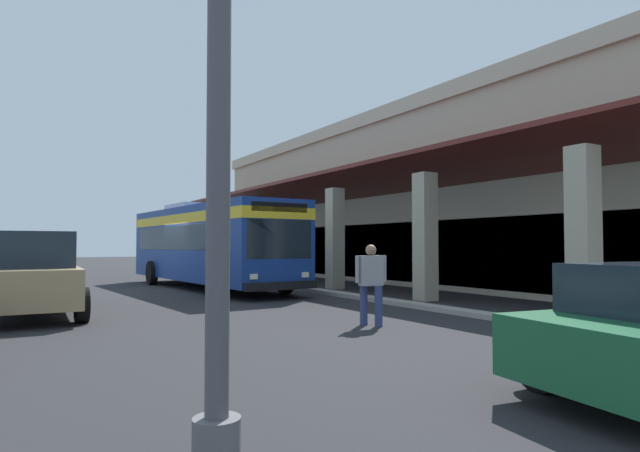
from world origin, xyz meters
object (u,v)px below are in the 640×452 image
potted_palm (245,265)px  pedestrian (371,280)px  transit_bus (209,240)px  parked_suv_tan (31,273)px

potted_palm → pedestrian: bearing=-14.3°
pedestrian → potted_palm: 18.27m
pedestrian → potted_palm: (-17.70, 4.51, -0.35)m
transit_bus → parked_suv_tan: 8.60m
potted_palm → parked_suv_tan: bearing=-40.1°
transit_bus → parked_suv_tan: bearing=-47.1°
transit_bus → potted_palm: transit_bus is taller
transit_bus → parked_suv_tan: size_ratio=2.33×
parked_suv_tan → potted_palm: potted_palm is taller
transit_bus → pedestrian: size_ratio=6.75×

